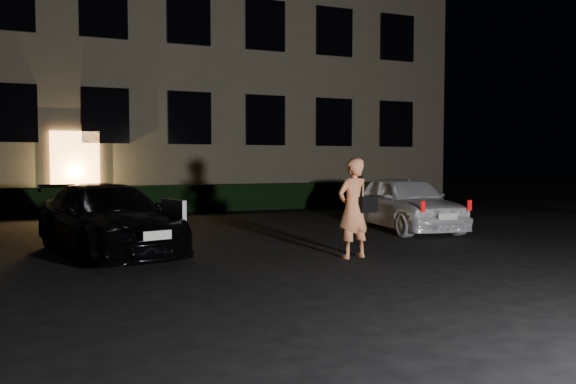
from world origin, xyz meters
name	(u,v)px	position (x,y,z in m)	size (l,w,h in m)	color
ground	(347,270)	(0.00, 0.00, 0.00)	(80.00, 80.00, 0.00)	black
building	(167,48)	(0.00, 14.99, 6.00)	(20.00, 8.11, 12.00)	#726751
hedge	(193,198)	(0.00, 10.50, 0.42)	(15.00, 0.70, 0.85)	black
sedan	(108,218)	(-3.11, 2.96, 0.59)	(2.63, 4.34, 1.18)	black
hatch	(405,203)	(3.51, 3.81, 0.63)	(1.89, 3.85, 1.26)	white
man	(354,208)	(0.57, 0.87, 0.82)	(0.73, 0.50, 1.63)	#FF935C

